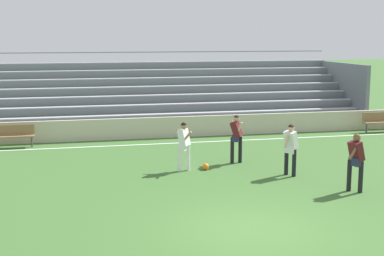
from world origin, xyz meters
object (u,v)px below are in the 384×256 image
Objects in this scene: player_dark_overlapping at (356,157)px; soccer_ball at (206,167)px; bench_far_right at (11,134)px; bleacher_stand at (99,95)px; player_white_on_ball at (184,142)px; bench_far_left at (381,120)px; player_white_trailing_run at (291,145)px; player_dark_deep_cover at (236,134)px.

player_dark_overlapping is 5.02m from soccer_ball.
soccer_ball is at bearing -38.45° from bench_far_right.
bench_far_right reaches higher than soccer_ball.
bleacher_stand is 118.11× the size of soccer_ball.
player_white_on_ball reaches higher than bench_far_right.
player_white_trailing_run reaches higher than bench_far_left.
player_dark_deep_cover is at bearing -65.01° from bleacher_stand.
bench_far_left is 1.11× the size of player_white_on_ball.
soccer_ball is (6.65, -5.28, -0.44)m from bench_far_right.
player_white_on_ball is at bearing -41.54° from bench_far_right.
player_white_trailing_run is 0.98× the size of player_dark_overlapping.
player_dark_overlapping is at bearing -40.67° from bench_far_right.
player_dark_deep_cover is 1.00× the size of player_dark_overlapping.
player_white_trailing_run reaches higher than bench_far_right.
player_dark_overlapping is at bearing -63.15° from player_white_trailing_run.
bench_far_left is (12.59, -4.46, -1.02)m from bleacher_stand.
player_dark_overlapping is (2.23, -4.21, -0.01)m from player_dark_deep_cover.
player_white_on_ball reaches higher than bench_far_left.
player_dark_deep_cover is 2.37m from player_white_trailing_run.
player_white_on_ball reaches higher than soccer_ball.
bench_far_left is 11.05m from soccer_ball.
bench_far_right is at bearing 141.55° from soccer_ball.
bench_far_right is 13.41m from player_dark_overlapping.
bench_far_left and bench_far_right have the same top height.
player_dark_overlapping is (-6.18, -8.74, 0.47)m from bench_far_left.
bleacher_stand is 14.44× the size of bench_far_left.
player_white_trailing_run is 2.91m from soccer_ball.
bleacher_stand is 12.29m from player_white_trailing_run.
player_dark_deep_cover is (2.02, 0.71, 0.06)m from player_white_on_ball.
player_dark_overlapping reaches higher than bench_far_left.
player_white_trailing_run is 7.56× the size of soccer_ball.
bench_far_left is 9.56m from player_dark_deep_cover.
bleacher_stand is at bearing 115.77° from player_white_trailing_run.
bleacher_stand is 15.33× the size of player_dark_overlapping.
player_dark_deep_cover reaches higher than player_dark_overlapping.
bench_far_left reaches higher than soccer_ball.
player_white_on_ball is 5.51m from player_dark_overlapping.
soccer_ball is (2.90, -9.74, -1.45)m from bleacher_stand.
bench_far_right is 11.24m from player_white_trailing_run.
player_white_on_ball is at bearing 176.93° from soccer_ball.
bench_far_right is 1.08× the size of player_white_trailing_run.
player_dark_deep_cover is 4.76m from player_dark_overlapping.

